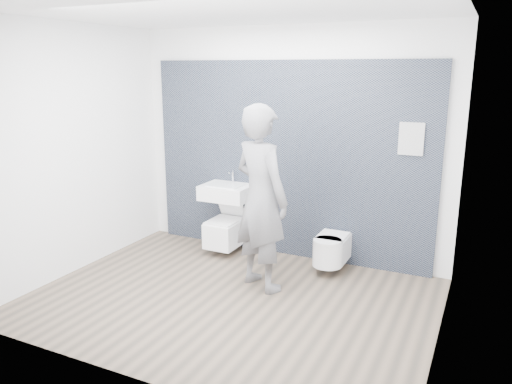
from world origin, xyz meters
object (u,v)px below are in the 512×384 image
at_px(washbasin, 227,192).
at_px(toilet_rounded, 331,250).
at_px(toilet_square, 226,231).
at_px(visitor, 261,198).

bearing_deg(washbasin, toilet_rounded, -2.54).
relative_size(washbasin, toilet_rounded, 1.05).
height_order(toilet_square, toilet_rounded, toilet_square).
xyz_separation_m(toilet_square, toilet_rounded, (1.40, -0.02, -0.02)).
distance_m(washbasin, toilet_square, 0.51).
distance_m(toilet_square, visitor, 1.32).
xyz_separation_m(washbasin, visitor, (0.84, -0.78, 0.19)).
relative_size(toilet_rounded, visitor, 0.30).
relative_size(toilet_square, toilet_rounded, 1.21).
height_order(washbasin, visitor, visitor).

